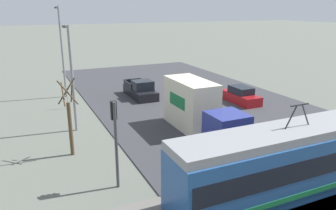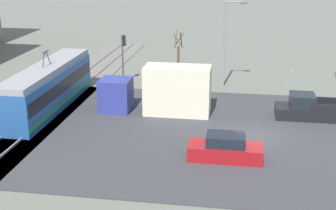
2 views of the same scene
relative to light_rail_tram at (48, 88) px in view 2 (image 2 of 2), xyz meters
name	(u,v)px [view 2 (image 2 of 2)]	position (x,y,z in m)	size (l,w,h in m)	color
ground_plane	(253,137)	(-3.45, -16.01, -1.75)	(320.00, 320.00, 0.00)	#60665B
road_surface	(253,136)	(-3.45, -16.01, -1.71)	(19.42, 45.11, 0.08)	#38383D
rail_bed	(32,123)	(-3.45, 0.00, -1.70)	(60.97, 4.40, 0.22)	slate
light_rail_tram	(48,88)	(0.00, 0.00, 0.00)	(13.20, 2.61, 4.57)	#235193
box_truck	(162,91)	(0.23, -9.08, 0.04)	(2.35, 8.52, 3.71)	navy
pickup_truck	(310,109)	(0.72, -20.22, -0.98)	(2.09, 5.30, 1.84)	black
sedan_car_0	(225,149)	(-7.48, -14.24, -1.02)	(1.82, 4.44, 1.57)	maroon
traffic_light_pole	(123,53)	(7.84, -4.16, 1.28)	(0.28, 0.47, 4.63)	#47474C
street_tree	(178,59)	(9.38, -9.09, 0.50)	(1.17, 0.97, 4.95)	brown
street_lamp_near_crossing	(227,38)	(8.41, -13.60, 2.79)	(0.36, 1.95, 7.85)	gray
no_parking_sign	(291,77)	(8.18, -19.42, -0.50)	(0.32, 0.08, 2.02)	gray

